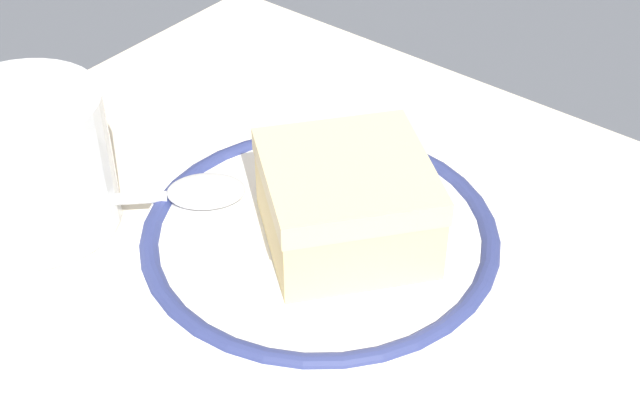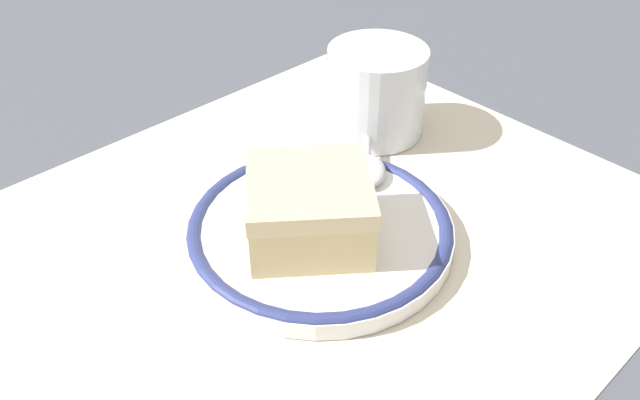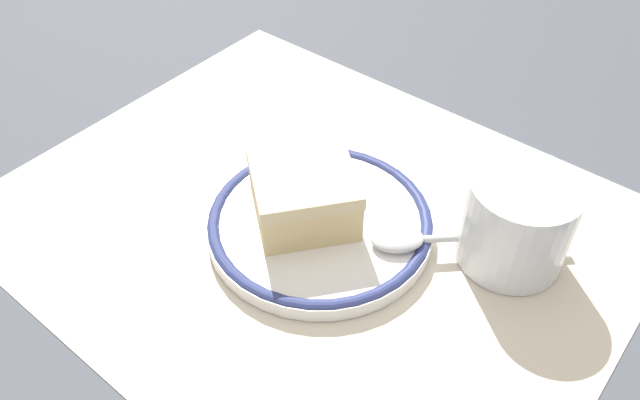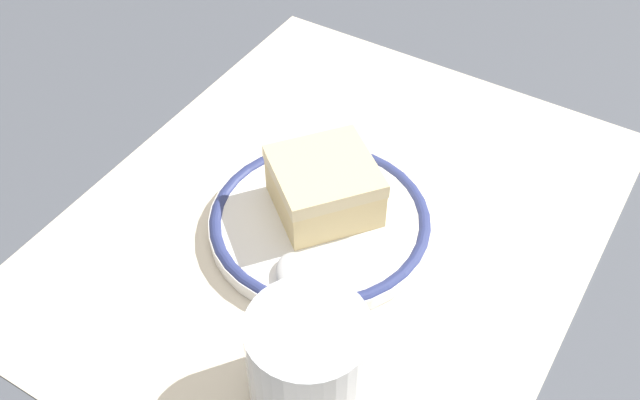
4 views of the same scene
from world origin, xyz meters
name	(u,v)px [view 4 (image 4 of 4)]	position (x,y,z in m)	size (l,w,h in m)	color
ground_plane	(334,222)	(0.00, 0.00, 0.00)	(2.40, 2.40, 0.00)	#4C515B
placemat	(334,222)	(0.00, 0.00, 0.00)	(0.48, 0.39, 0.00)	beige
plate	(320,222)	(0.01, -0.01, 0.01)	(0.18, 0.18, 0.01)	white
cake_slice	(324,186)	(0.00, -0.01, 0.04)	(0.11, 0.11, 0.04)	beige
spoon	(300,295)	(0.09, 0.02, 0.02)	(0.12, 0.11, 0.01)	silver
cup	(308,363)	(0.14, 0.06, 0.03)	(0.08, 0.08, 0.07)	silver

